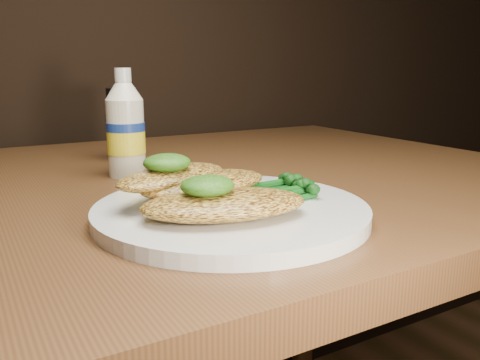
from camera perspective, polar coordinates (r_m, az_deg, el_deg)
plate at (r=0.52m, az=-1.02°, el=-3.59°), size 0.28×0.28×0.01m
chicken_front at (r=0.47m, az=-1.81°, el=-2.79°), size 0.18×0.12×0.03m
chicken_mid at (r=0.52m, az=-4.10°, el=-0.39°), size 0.15×0.09×0.02m
chicken_back at (r=0.52m, az=-7.75°, el=0.38°), size 0.15×0.11×0.02m
pesto_front at (r=0.46m, az=-3.76°, el=-0.66°), size 0.06×0.05×0.02m
pesto_back at (r=0.51m, az=-8.37°, el=1.98°), size 0.06×0.05×0.02m
broccolini_bundle at (r=0.54m, az=3.30°, el=-0.86°), size 0.14×0.11×0.02m
mayo_bottle at (r=0.72m, az=-13.01°, el=6.37°), size 0.07×0.07×0.15m
pepper_grinder at (r=0.84m, az=-13.26°, el=6.18°), size 0.05×0.05×0.12m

